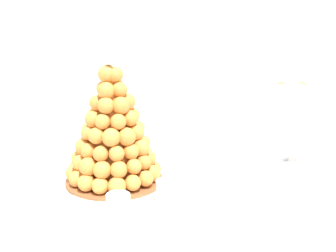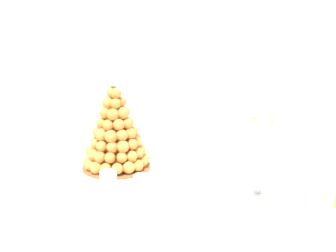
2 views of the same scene
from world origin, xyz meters
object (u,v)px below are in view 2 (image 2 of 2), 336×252
Objects in this scene: serving_tray at (118,177)px; croquembouche at (116,133)px; dessert_cup_right at (179,187)px; wine_glass at (73,129)px; dessert_cup_left at (39,173)px; creme_brulee_ramekin at (59,165)px; dessert_cup_mid_right at (142,185)px; dessert_cup_mid_left at (68,178)px; macaron_goblet at (260,146)px; dessert_cup_centre at (108,180)px.

serving_tray is 1.90× the size of croquembouche.
wine_glass reaches higher than dessert_cup_right.
dessert_cup_left is at bearing -157.53° from serving_tray.
serving_tray is 4.27× the size of wine_glass.
wine_glass reaches higher than creme_brulee_ramekin.
croquembouche is 0.28m from dessert_cup_mid_right.
dessert_cup_mid_left is 0.41m from wine_glass.
serving_tray is at bearing 175.91° from macaron_goblet.
croquembouche is 1.38× the size of macaron_goblet.
creme_brulee_ramekin is (-0.12, 0.14, -0.01)m from dessert_cup_mid_left.
macaron_goblet is at bearing 5.35° from dessert_cup_left.
serving_tray is 10.44× the size of dessert_cup_right.
dessert_cup_mid_left is at bearing -179.70° from dessert_cup_mid_right.
dessert_cup_centre is 0.22× the size of macaron_goblet.
creme_brulee_ramekin is at bearing 129.12° from dessert_cup_mid_left.
macaron_goblet is (0.47, -0.03, 0.15)m from serving_tray.
dessert_cup_left is 0.48m from dessert_cup_right.
dessert_cup_mid_right is at bearing -2.69° from dessert_cup_left.
wine_glass is (-0.30, 0.35, 0.07)m from dessert_cup_centre.
dessert_cup_left is 0.25m from dessert_cup_centre.
croquembouche is at bearing 41.73° from dessert_cup_left.
macaron_goblet is (0.71, -0.06, 0.14)m from creme_brulee_ramekin.
creme_brulee_ramekin is (-0.00, 0.13, -0.01)m from dessert_cup_left.
dessert_cup_centre is (0.25, -0.01, -0.00)m from dessert_cup_left.
dessert_cup_centre is 0.23m from dessert_cup_right.
dessert_cup_right reaches higher than creme_brulee_ramekin.
dessert_cup_mid_left is 1.05× the size of dessert_cup_centre.
dessert_cup_mid_left is 0.71× the size of creme_brulee_ramekin.
dessert_cup_mid_right is at bearing -21.39° from creme_brulee_ramekin.
dessert_cup_centre is 0.47m from wine_glass.
macaron_goblet reaches higher than dessert_cup_mid_right.
creme_brulee_ramekin is at bearing 164.34° from dessert_cup_right.
croquembouche is at bearing 103.65° from dessert_cup_centre.
dessert_cup_mid_right is 0.68× the size of creme_brulee_ramekin.
dessert_cup_mid_right is 0.56m from wine_glass.
serving_tray is 11.05× the size of dessert_cup_mid_left.
creme_brulee_ramekin is at bearing 158.61° from dessert_cup_mid_right.
creme_brulee_ramekin is (-0.48, 0.13, -0.01)m from dessert_cup_right.
dessert_cup_mid_right reaches higher than dessert_cup_centre.
wine_glass is at bearing 147.98° from croquembouche.
creme_brulee_ramekin is at bearing 90.42° from dessert_cup_left.
wine_glass is at bearing 98.91° from dessert_cup_left.
macaron_goblet reaches higher than dessert_cup_mid_left.
macaron_goblet reaches higher than serving_tray.
dessert_cup_centre is at bearing -27.67° from creme_brulee_ramekin.
dessert_cup_left is at bearing -89.58° from creme_brulee_ramekin.
macaron_goblet is at bearing 8.84° from dessert_cup_centre.
dessert_cup_mid_left is at bearing -113.56° from croquembouche.
dessert_cup_left is 0.36m from wine_glass.
dessert_cup_left is 0.95× the size of dessert_cup_right.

